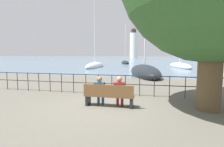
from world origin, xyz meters
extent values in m
plane|color=#605B51|center=(0.00, 0.00, 0.00)|extent=(1000.00, 1000.00, 0.00)
cube|color=slate|center=(0.00, 159.07, 0.00)|extent=(600.00, 300.00, 0.01)
cylinder|color=brown|center=(3.71, 0.37, 1.39)|extent=(0.84, 0.84, 2.78)
cube|color=brown|center=(0.00, 0.00, 0.42)|extent=(1.99, 0.45, 0.05)
cube|color=brown|center=(0.00, -0.21, 0.68)|extent=(1.99, 0.04, 0.45)
cube|color=black|center=(-0.89, 0.00, 0.20)|extent=(0.10, 0.41, 0.40)
cube|color=black|center=(0.89, 0.00, 0.20)|extent=(0.10, 0.41, 0.40)
cylinder|color=navy|center=(-0.50, 0.16, 0.23)|extent=(0.11, 0.11, 0.45)
cylinder|color=navy|center=(-0.31, 0.16, 0.23)|extent=(0.11, 0.11, 0.45)
cube|color=navy|center=(-0.40, 0.07, 0.50)|extent=(0.35, 0.26, 0.14)
cube|color=navy|center=(-0.40, -0.02, 0.71)|extent=(0.41, 0.24, 0.51)
sphere|color=#846047|center=(-0.40, -0.02, 1.09)|extent=(0.23, 0.23, 0.23)
cylinder|color=maroon|center=(0.31, 0.16, 0.23)|extent=(0.11, 0.11, 0.45)
cylinder|color=maroon|center=(0.50, 0.16, 0.23)|extent=(0.11, 0.11, 0.45)
cube|color=maroon|center=(0.40, 0.07, 0.50)|extent=(0.35, 0.26, 0.14)
cube|color=maroon|center=(0.40, -0.02, 0.72)|extent=(0.41, 0.24, 0.54)
sphere|color=#A87A5B|center=(0.40, -0.02, 1.11)|extent=(0.22, 0.22, 0.22)
cylinder|color=black|center=(-6.76, 2.04, 0.53)|extent=(0.04, 0.04, 1.05)
cylinder|color=black|center=(-6.05, 2.04, 0.53)|extent=(0.04, 0.04, 1.05)
cylinder|color=black|center=(-5.34, 2.04, 0.53)|extent=(0.04, 0.04, 1.05)
cylinder|color=black|center=(-4.63, 2.04, 0.53)|extent=(0.04, 0.04, 1.05)
cylinder|color=black|center=(-3.91, 2.04, 0.53)|extent=(0.04, 0.04, 1.05)
cylinder|color=black|center=(-3.20, 2.04, 0.53)|extent=(0.04, 0.04, 1.05)
cylinder|color=black|center=(-2.49, 2.04, 0.53)|extent=(0.04, 0.04, 1.05)
cylinder|color=black|center=(-1.78, 2.04, 0.53)|extent=(0.04, 0.04, 1.05)
cylinder|color=black|center=(-1.07, 2.04, 0.53)|extent=(0.04, 0.04, 1.05)
cylinder|color=black|center=(-0.36, 2.04, 0.53)|extent=(0.04, 0.04, 1.05)
cylinder|color=black|center=(0.36, 2.04, 0.53)|extent=(0.04, 0.04, 1.05)
cylinder|color=black|center=(1.07, 2.04, 0.53)|extent=(0.04, 0.04, 1.05)
cylinder|color=black|center=(1.78, 2.04, 0.53)|extent=(0.04, 0.04, 1.05)
cylinder|color=black|center=(2.49, 2.04, 0.53)|extent=(0.04, 0.04, 1.05)
cylinder|color=black|center=(3.20, 2.04, 0.53)|extent=(0.04, 0.04, 1.05)
cylinder|color=black|center=(3.91, 2.04, 0.53)|extent=(0.04, 0.04, 1.05)
cylinder|color=black|center=(4.63, 2.04, 0.53)|extent=(0.04, 0.04, 1.05)
cylinder|color=black|center=(0.00, 2.04, 1.02)|extent=(14.95, 0.04, 0.04)
cylinder|color=black|center=(0.00, 2.04, 0.58)|extent=(14.95, 0.04, 0.04)
ellipsoid|color=silver|center=(6.29, 24.45, 0.24)|extent=(3.61, 8.81, 1.20)
cylinder|color=silver|center=(6.29, 24.45, 6.05)|extent=(0.14, 0.14, 10.90)
ellipsoid|color=white|center=(-7.72, 21.66, 0.26)|extent=(1.97, 8.74, 1.29)
cylinder|color=silver|center=(-7.72, 21.66, 6.53)|extent=(0.14, 0.14, 11.78)
ellipsoid|color=black|center=(-4.72, 36.38, 0.23)|extent=(3.31, 6.41, 1.13)
cylinder|color=silver|center=(-4.72, 36.38, 5.16)|extent=(0.14, 0.14, 9.18)
ellipsoid|color=black|center=(0.94, 11.58, 0.31)|extent=(4.47, 9.25, 1.56)
cylinder|color=silver|center=(0.94, 11.58, 3.78)|extent=(0.14, 0.14, 6.01)
cylinder|color=white|center=(-10.23, 111.18, 8.41)|extent=(4.74, 4.74, 16.81)
cylinder|color=#2D2D33|center=(-10.23, 111.18, 17.84)|extent=(3.32, 3.32, 2.05)
cone|color=#4C1E19|center=(-10.23, 111.18, 19.68)|extent=(3.79, 3.79, 1.64)
camera|label=1|loc=(1.61, -6.64, 2.03)|focal=28.00mm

